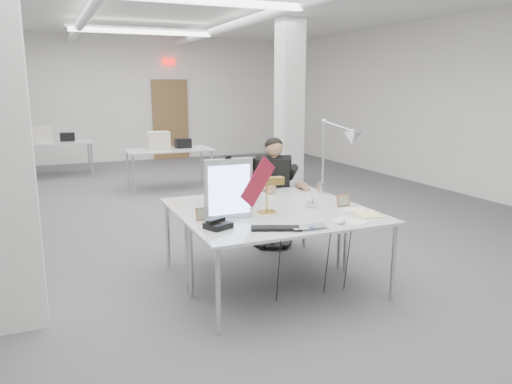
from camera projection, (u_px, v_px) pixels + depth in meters
room_shell at (205, 104)px, 6.66m from camera, size 10.04×14.04×3.24m
desk_main at (292, 222)px, 4.47m from camera, size 1.80×0.90×0.02m
desk_second at (253, 201)px, 5.28m from camera, size 1.80×0.90×0.02m
bg_desk_a at (169, 150)px, 9.49m from camera, size 1.60×0.80×0.02m
bg_desk_b at (53, 143)px, 10.70m from camera, size 1.60×0.80×0.02m
office_chair at (272, 204)px, 6.10m from camera, size 0.67×0.67×1.05m
seated_person at (274, 174)px, 5.97m from camera, size 0.62×0.68×0.84m
monitor at (229, 189)px, 4.45m from camera, size 0.45×0.05×0.55m
pennant at (258, 182)px, 4.51m from camera, size 0.40×0.15×0.46m
keyboard at (276, 228)px, 4.18m from camera, size 0.44×0.29×0.02m
laptop at (312, 229)px, 4.16m from camera, size 0.33×0.22×0.03m
mouse at (341, 222)px, 4.35m from camera, size 0.09×0.06×0.03m
bankers_lamp at (267, 194)px, 4.70m from camera, size 0.34×0.16×0.37m
desk_phone at (218, 225)px, 4.22m from camera, size 0.25×0.24×0.05m
picture_frame_left at (203, 213)px, 4.48m from camera, size 0.15×0.05×0.12m
picture_frame_right at (343, 200)px, 4.98m from camera, size 0.16×0.06×0.12m
desk_clock at (312, 203)px, 4.93m from camera, size 0.11×0.03×0.11m
paper_stack_a at (351, 221)px, 4.44m from camera, size 0.29×0.34×0.01m
paper_stack_b at (367, 214)px, 4.68m from camera, size 0.26×0.32×0.01m
paper_stack_c at (354, 209)px, 4.86m from camera, size 0.25×0.20×0.01m
beige_monitor at (227, 187)px, 5.11m from camera, size 0.38×0.36×0.32m
architect_lamp at (335, 155)px, 5.30m from camera, size 0.45×0.76×0.93m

